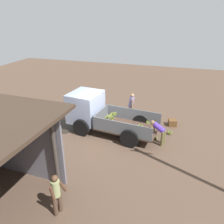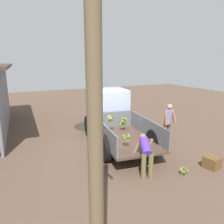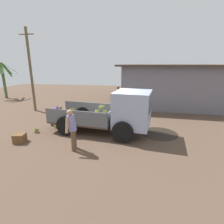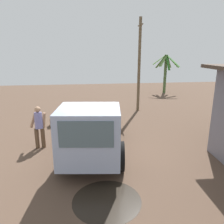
{
  "view_description": "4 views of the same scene",
  "coord_description": "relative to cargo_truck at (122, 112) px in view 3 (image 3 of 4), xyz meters",
  "views": [
    {
      "loc": [
        -3.48,
        9.76,
        6.02
      ],
      "look_at": [
        -0.25,
        -0.72,
        1.06
      ],
      "focal_mm": 35.0,
      "sensor_mm": 36.0,
      "label": 1
    },
    {
      "loc": [
        -8.03,
        3.52,
        3.4
      ],
      "look_at": [
        0.55,
        -0.48,
        1.16
      ],
      "focal_mm": 35.0,
      "sensor_mm": 36.0,
      "label": 2
    },
    {
      "loc": [
        1.63,
        -8.33,
        3.31
      ],
      "look_at": [
        0.27,
        -0.55,
        1.1
      ],
      "focal_mm": 28.0,
      "sensor_mm": 36.0,
      "label": 3
    },
    {
      "loc": [
        7.24,
        -0.63,
        3.65
      ],
      "look_at": [
        -0.53,
        0.38,
        1.47
      ],
      "focal_mm": 35.0,
      "sensor_mm": 36.0,
      "label": 4
    }
  ],
  "objects": [
    {
      "name": "person_worker_loading",
      "position": [
        -3.67,
        0.49,
        -0.39
      ],
      "size": [
        0.85,
        0.72,
        1.17
      ],
      "rotation": [
        0.0,
        0.0,
        -0.34
      ],
      "color": "brown",
      "rests_on": "ground"
    },
    {
      "name": "person_foreground_visitor",
      "position": [
        -1.72,
        -1.93,
        -0.19
      ],
      "size": [
        0.41,
        0.65,
        1.64
      ],
      "rotation": [
        0.0,
        0.0,
        3.3
      ],
      "color": "brown",
      "rests_on": "ground"
    },
    {
      "name": "banana_bunch_on_ground_0",
      "position": [
        -3.53,
        0.17,
        -1.01
      ],
      "size": [
        0.21,
        0.21,
        0.16
      ],
      "color": "brown",
      "rests_on": "ground"
    },
    {
      "name": "wooden_crate_0",
      "position": [
        -4.26,
        -1.7,
        -0.92
      ],
      "size": [
        0.53,
        0.53,
        0.37
      ],
      "primitive_type": "cube",
      "rotation": [
        0.0,
        0.0,
        4.92
      ],
      "color": "brown",
      "rests_on": "ground"
    },
    {
      "name": "warehouse_shed",
      "position": [
        3.63,
        7.72,
        1.28
      ],
      "size": [
        8.29,
        8.02,
        3.21
      ],
      "rotation": [
        0.0,
        0.0,
        -0.04
      ],
      "color": "slate",
      "rests_on": "ground"
    },
    {
      "name": "ground",
      "position": [
        -0.74,
        0.46,
        -1.1
      ],
      "size": [
        36.0,
        36.0,
        0.0
      ],
      "primitive_type": "plane",
      "color": "brown"
    },
    {
      "name": "mud_patch_0",
      "position": [
        1.8,
        0.31,
        -1.1
      ],
      "size": [
        1.76,
        1.76,
        0.01
      ],
      "primitive_type": "cylinder",
      "color": "black",
      "rests_on": "ground"
    },
    {
      "name": "person_bystander_near_shed",
      "position": [
        -1.01,
        5.76,
        -0.24
      ],
      "size": [
        0.43,
        0.6,
        1.55
      ],
      "rotation": [
        0.0,
        0.0,
        2.87
      ],
      "color": "#4E382A",
      "rests_on": "ground"
    },
    {
      "name": "banana_bunch_on_ground_1",
      "position": [
        -4.18,
        -0.58,
        -0.98
      ],
      "size": [
        0.26,
        0.26,
        0.21
      ],
      "color": "#403A29",
      "rests_on": "ground"
    },
    {
      "name": "banana_palm_1",
      "position": [
        -12.28,
        7.05,
        0.81
      ],
      "size": [
        2.06,
        2.41,
        3.38
      ],
      "color": "#466136",
      "rests_on": "ground"
    },
    {
      "name": "cargo_truck",
      "position": [
        0.0,
        0.0,
        0.0
      ],
      "size": [
        5.04,
        2.53,
        2.1
      ],
      "rotation": [
        0.0,
        0.0,
        -0.12
      ],
      "color": "#4A362B",
      "rests_on": "ground"
    },
    {
      "name": "utility_pole",
      "position": [
        -6.69,
        3.21,
        1.75
      ],
      "size": [
        1.05,
        0.17,
        5.57
      ],
      "color": "brown",
      "rests_on": "ground"
    }
  ]
}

